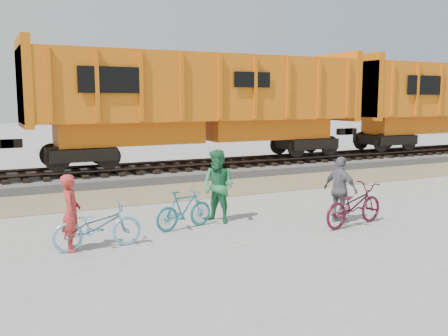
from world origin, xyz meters
The scene contains 11 objects.
ground centered at (0.00, 0.00, 0.00)m, with size 120.00×120.00×0.00m, color #9E9E99.
gravel_strip centered at (0.00, 5.50, 0.01)m, with size 120.00×3.00×0.02m, color #867753.
ballast_bed centered at (0.00, 9.00, 0.15)m, with size 120.00×4.00×0.30m, color slate.
track centered at (0.00, 9.00, 0.47)m, with size 120.00×2.60×0.24m.
hopper_car_center centered at (2.47, 9.00, 3.01)m, with size 14.00×3.13×4.65m.
bicycle_blue centered at (-3.79, 0.28, 0.48)m, with size 0.64×1.84×0.96m, color #74ADC8.
bicycle_teal centered at (-1.59, 0.98, 0.47)m, with size 0.44×1.56×0.94m, color #1F727F.
bicycle_maroon centered at (2.25, -0.57, 0.52)m, with size 0.69×1.97×1.03m, color #4E1122.
person_solo centered at (-4.29, 0.38, 0.79)m, with size 0.58×0.38×1.58m, color #B12D28.
person_man centered at (-0.59, 1.18, 0.92)m, with size 0.90×0.70×1.84m, color #297A47.
person_woman centered at (2.15, -0.17, 0.84)m, with size 0.98×0.41×1.67m, color slate.
Camera 1 is at (-5.87, -9.89, 3.08)m, focal length 40.00 mm.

